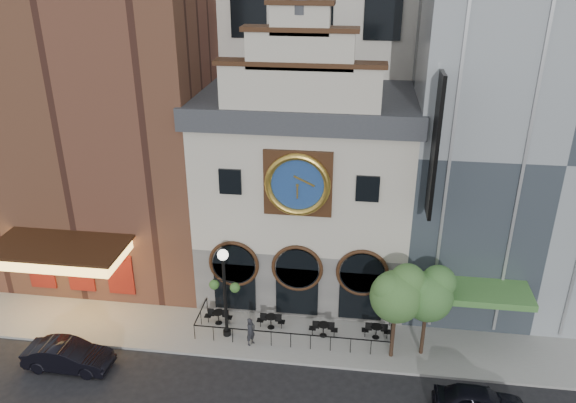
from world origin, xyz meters
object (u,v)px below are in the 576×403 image
(car_left, at_px, (68,356))
(lamppost, at_px, (224,284))
(bistro_0, at_px, (218,316))
(bistro_2, at_px, (323,329))
(tree_left, at_px, (429,293))
(tree_right, at_px, (398,292))
(car_right, at_px, (479,402))
(bistro_1, at_px, (271,321))
(bistro_3, at_px, (376,331))
(pedestrian, at_px, (251,332))

(car_left, bearing_deg, lamppost, -63.81)
(bistro_0, relative_size, bistro_2, 1.00)
(tree_left, bearing_deg, tree_right, -164.86)
(car_left, xyz_separation_m, tree_right, (16.42, 3.00, 3.31))
(car_right, bearing_deg, bistro_1, 65.78)
(bistro_1, xyz_separation_m, car_right, (10.50, -4.91, 0.10))
(bistro_2, height_order, tree_left, tree_left)
(lamppost, xyz_separation_m, tree_left, (10.57, -0.08, 0.43))
(bistro_3, xyz_separation_m, lamppost, (-8.16, -0.85, 2.86))
(bistro_0, distance_m, lamppost, 3.10)
(bistro_0, height_order, lamppost, lamppost)
(car_left, distance_m, tree_right, 17.02)
(bistro_0, xyz_separation_m, car_left, (-6.71, -4.47, 0.12))
(bistro_2, distance_m, car_right, 8.81)
(bistro_0, xyz_separation_m, tree_left, (11.29, -1.04, 3.29))
(bistro_3, xyz_separation_m, tree_right, (0.83, -1.36, 3.44))
(car_left, xyz_separation_m, pedestrian, (8.91, 2.91, 0.22))
(bistro_2, distance_m, car_left, 13.37)
(car_right, bearing_deg, bistro_2, 59.52)
(bistro_0, height_order, tree_right, tree_right)
(car_right, height_order, car_left, car_left)
(bistro_3, bearing_deg, bistro_2, -175.53)
(car_left, xyz_separation_m, tree_left, (18.00, 3.43, 3.16))
(car_right, relative_size, tree_left, 0.81)
(bistro_3, distance_m, tree_right, 3.79)
(bistro_0, bearing_deg, bistro_2, -3.20)
(car_right, relative_size, pedestrian, 2.57)
(car_right, bearing_deg, tree_left, 30.89)
(car_right, xyz_separation_m, car_left, (-20.24, 0.44, 0.03))
(bistro_3, xyz_separation_m, car_left, (-15.60, -4.36, 0.12))
(bistro_2, distance_m, pedestrian, 4.02)
(tree_right, bearing_deg, bistro_3, 121.35)
(bistro_1, bearing_deg, bistro_0, 179.91)
(bistro_0, distance_m, tree_left, 11.80)
(bistro_0, xyz_separation_m, bistro_2, (6.01, -0.34, 0.00))
(bistro_0, relative_size, tree_right, 0.30)
(tree_left, bearing_deg, bistro_0, 174.73)
(bistro_0, xyz_separation_m, bistro_3, (8.88, -0.11, 0.00))
(pedestrian, distance_m, lamppost, 2.97)
(lamppost, distance_m, tree_right, 9.02)
(tree_left, bearing_deg, car_left, -169.21)
(car_left, distance_m, tree_left, 18.59)
(bistro_3, height_order, car_right, car_right)
(tree_left, height_order, tree_right, tree_right)
(pedestrian, height_order, tree_right, tree_right)
(bistro_3, distance_m, car_left, 16.19)
(bistro_2, height_order, pedestrian, pedestrian)
(bistro_0, bearing_deg, pedestrian, -35.34)
(tree_left, bearing_deg, lamppost, 179.56)
(bistro_3, bearing_deg, bistro_0, 179.29)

